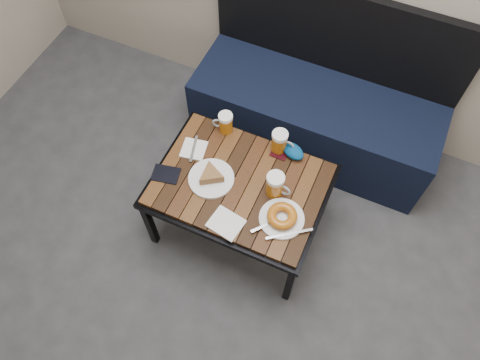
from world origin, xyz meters
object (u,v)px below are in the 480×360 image
at_px(beer_mug_right, 275,185).
at_px(passport_navy, 166,174).
at_px(beer_mug_left, 225,123).
at_px(plate_pie, 211,177).
at_px(bench, 316,112).
at_px(beer_mug_centre, 280,142).
at_px(cafe_table, 240,187).
at_px(passport_burgundy, 281,150).
at_px(knit_pouch, 293,151).
at_px(plate_bagel, 282,217).

bearing_deg(beer_mug_right, passport_navy, -161.93).
xyz_separation_m(beer_mug_left, plate_pie, (0.06, -0.30, -0.03)).
distance_m(bench, beer_mug_right, 0.75).
xyz_separation_m(beer_mug_centre, beer_mug_right, (0.07, -0.24, 0.00)).
bearing_deg(bench, cafe_table, -102.53).
relative_size(bench, beer_mug_centre, 10.89).
height_order(passport_burgundy, knit_pouch, knit_pouch).
relative_size(beer_mug_centre, knit_pouch, 1.06).
distance_m(beer_mug_left, plate_pie, 0.31).
height_order(bench, plate_pie, bench).
distance_m(beer_mug_left, passport_navy, 0.40).
bearing_deg(beer_mug_centre, cafe_table, -115.48).
height_order(beer_mug_right, passport_burgundy, beer_mug_right).
height_order(bench, cafe_table, bench).
bearing_deg(passport_navy, beer_mug_left, 145.41).
bearing_deg(plate_bagel, plate_pie, 171.04).
bearing_deg(knit_pouch, plate_bagel, -77.20).
height_order(bench, beer_mug_centre, bench).
xyz_separation_m(beer_mug_right, plate_bagel, (0.08, -0.12, -0.04)).
xyz_separation_m(bench, plate_bagel, (0.09, -0.82, 0.22)).
height_order(bench, beer_mug_left, bench).
xyz_separation_m(bench, passport_burgundy, (-0.05, -0.46, 0.20)).
bearing_deg(cafe_table, beer_mug_centre, 69.31).
xyz_separation_m(bench, plate_pie, (-0.30, -0.76, 0.22)).
bearing_deg(beer_mug_centre, plate_bagel, -71.30).
distance_m(cafe_table, plate_pie, 0.16).
height_order(beer_mug_centre, plate_bagel, beer_mug_centre).
bearing_deg(beer_mug_centre, knit_pouch, -4.96).
height_order(beer_mug_left, plate_bagel, beer_mug_left).
xyz_separation_m(passport_navy, knit_pouch, (0.52, 0.36, 0.02)).
distance_m(bench, cafe_table, 0.76).
xyz_separation_m(beer_mug_left, beer_mug_centre, (0.30, 0.00, 0.01)).
bearing_deg(plate_pie, beer_mug_centre, 51.95).
distance_m(beer_mug_centre, passport_burgundy, 0.06).
bearing_deg(beer_mug_centre, bench, 77.55).
xyz_separation_m(beer_mug_centre, knit_pouch, (0.07, -0.00, -0.04)).
bearing_deg(passport_navy, passport_burgundy, 116.41).
bearing_deg(beer_mug_right, beer_mug_centre, 111.32).
height_order(beer_mug_centre, passport_burgundy, beer_mug_centre).
distance_m(cafe_table, beer_mug_centre, 0.30).
height_order(beer_mug_centre, knit_pouch, beer_mug_centre).
relative_size(beer_mug_centre, passport_navy, 0.98).
relative_size(plate_bagel, passport_burgundy, 2.27).
bearing_deg(knit_pouch, beer_mug_right, -90.52).
distance_m(beer_mug_centre, passport_navy, 0.58).
bearing_deg(beer_mug_left, passport_navy, 52.41).
distance_m(bench, passport_navy, 0.99).
bearing_deg(cafe_table, beer_mug_right, 7.55).
bearing_deg(passport_burgundy, beer_mug_centre, 179.32).
height_order(cafe_table, beer_mug_right, beer_mug_right).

